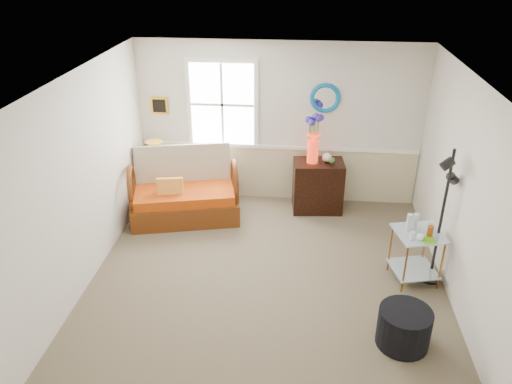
# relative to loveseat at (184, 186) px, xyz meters

# --- Properties ---
(floor) EXTENTS (4.50, 5.00, 0.01)m
(floor) POSITION_rel_loveseat_xyz_m (1.40, -1.67, -0.53)
(floor) COLOR brown
(floor) RESTS_ON ground
(ceiling) EXTENTS (4.50, 5.00, 0.01)m
(ceiling) POSITION_rel_loveseat_xyz_m (1.40, -1.67, 2.07)
(ceiling) COLOR white
(ceiling) RESTS_ON walls
(walls) EXTENTS (4.51, 5.01, 2.60)m
(walls) POSITION_rel_loveseat_xyz_m (1.40, -1.67, 0.77)
(walls) COLOR silver
(walls) RESTS_ON floor
(wainscot) EXTENTS (4.46, 0.02, 0.90)m
(wainscot) POSITION_rel_loveseat_xyz_m (1.40, 0.81, -0.08)
(wainscot) COLOR #C7B78D
(wainscot) RESTS_ON walls
(chair_rail) EXTENTS (4.46, 0.04, 0.06)m
(chair_rail) POSITION_rel_loveseat_xyz_m (1.40, 0.80, 0.39)
(chair_rail) COLOR white
(chair_rail) RESTS_ON walls
(window) EXTENTS (1.14, 0.06, 1.44)m
(window) POSITION_rel_loveseat_xyz_m (0.50, 0.80, 1.07)
(window) COLOR white
(window) RESTS_ON walls
(picture) EXTENTS (0.28, 0.03, 0.28)m
(picture) POSITION_rel_loveseat_xyz_m (-0.52, 0.81, 1.02)
(picture) COLOR gold
(picture) RESTS_ON walls
(mirror) EXTENTS (0.47, 0.07, 0.47)m
(mirror) POSITION_rel_loveseat_xyz_m (2.10, 0.81, 1.22)
(mirror) COLOR #138CC7
(mirror) RESTS_ON walls
(loveseat) EXTENTS (1.80, 1.28, 1.06)m
(loveseat) POSITION_rel_loveseat_xyz_m (0.00, 0.00, 0.00)
(loveseat) COLOR #6C3007
(loveseat) RESTS_ON floor
(throw_pillow) EXTENTS (0.40, 0.17, 0.39)m
(throw_pillow) POSITION_rel_loveseat_xyz_m (-0.17, -0.18, 0.01)
(throw_pillow) COLOR orange
(throw_pillow) RESTS_ON loveseat
(lamp_stand) EXTENTS (0.42, 0.42, 0.56)m
(lamp_stand) POSITION_rel_loveseat_xyz_m (-0.55, 0.47, -0.25)
(lamp_stand) COLOR black
(lamp_stand) RESTS_ON floor
(table_lamp) EXTENTS (0.33, 0.33, 0.49)m
(table_lamp) POSITION_rel_loveseat_xyz_m (-0.56, 0.50, 0.28)
(table_lamp) COLOR #C18525
(table_lamp) RESTS_ON lamp_stand
(potted_plant) EXTENTS (0.31, 0.34, 0.25)m
(potted_plant) POSITION_rel_loveseat_xyz_m (-0.41, 0.46, 0.16)
(potted_plant) COLOR #496F2D
(potted_plant) RESTS_ON lamp_stand
(cabinet) EXTENTS (0.82, 0.57, 0.83)m
(cabinet) POSITION_rel_loveseat_xyz_m (2.06, 0.45, -0.12)
(cabinet) COLOR black
(cabinet) RESTS_ON floor
(flower_vase) EXTENTS (0.27, 0.27, 0.77)m
(flower_vase) POSITION_rel_loveseat_xyz_m (1.95, 0.44, 0.68)
(flower_vase) COLOR red
(flower_vase) RESTS_ON cabinet
(side_table) EXTENTS (0.67, 0.67, 0.70)m
(side_table) POSITION_rel_loveseat_xyz_m (3.26, -1.32, -0.18)
(side_table) COLOR #A46628
(side_table) RESTS_ON floor
(tabletop_items) EXTENTS (0.46, 0.46, 0.23)m
(tabletop_items) POSITION_rel_loveseat_xyz_m (3.26, -1.36, 0.28)
(tabletop_items) COLOR silver
(tabletop_items) RESTS_ON side_table
(floor_lamp) EXTENTS (0.33, 0.33, 1.81)m
(floor_lamp) POSITION_rel_loveseat_xyz_m (3.50, -1.29, 0.37)
(floor_lamp) COLOR black
(floor_lamp) RESTS_ON floor
(ottoman) EXTENTS (0.72, 0.72, 0.44)m
(ottoman) POSITION_rel_loveseat_xyz_m (2.95, -2.50, -0.31)
(ottoman) COLOR black
(ottoman) RESTS_ON floor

